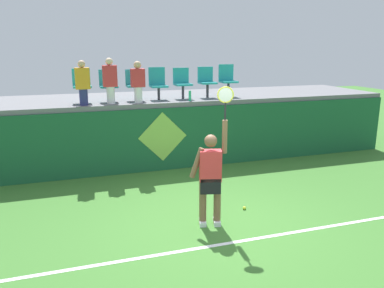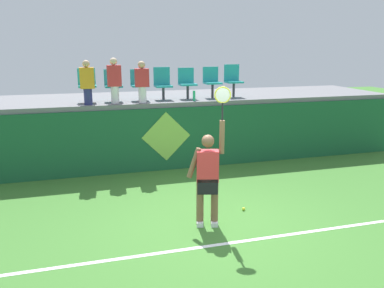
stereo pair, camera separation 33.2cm
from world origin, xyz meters
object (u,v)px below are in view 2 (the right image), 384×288
(stadium_chair_2, at_px, (139,83))
(spectator_1, at_px, (142,81))
(stadium_chair_1, at_px, (113,83))
(stadium_chair_3, at_px, (163,82))
(stadium_chair_4, at_px, (187,82))
(spectator_2, at_px, (114,80))
(water_bottle, at_px, (194,96))
(stadium_chair_0, at_px, (87,83))
(tennis_ball, at_px, (244,209))
(stadium_chair_6, at_px, (233,79))
(spectator_0, at_px, (87,82))
(tennis_player, at_px, (208,175))
(stadium_chair_5, at_px, (212,80))

(stadium_chair_2, relative_size, spectator_1, 0.78)
(stadium_chair_1, distance_m, stadium_chair_3, 1.30)
(stadium_chair_4, xyz_separation_m, spectator_2, (-1.97, -0.40, 0.12))
(water_bottle, relative_size, spectator_1, 0.26)
(water_bottle, distance_m, stadium_chair_0, 2.75)
(tennis_ball, xyz_separation_m, stadium_chair_4, (-0.13, 3.75, 2.17))
(stadium_chair_1, height_order, stadium_chair_4, stadium_chair_4)
(stadium_chair_2, distance_m, stadium_chair_6, 2.63)
(stadium_chair_0, relative_size, spectator_0, 0.79)
(tennis_player, distance_m, water_bottle, 3.80)
(water_bottle, xyz_separation_m, spectator_2, (-2.02, 0.14, 0.45))
(stadium_chair_5, height_order, spectator_2, spectator_2)
(water_bottle, height_order, stadium_chair_6, stadium_chair_6)
(stadium_chair_0, distance_m, stadium_chair_4, 2.63)
(tennis_ball, xyz_separation_m, spectator_2, (-2.10, 3.35, 2.29))
(stadium_chair_0, relative_size, spectator_1, 0.82)
(stadium_chair_2, distance_m, spectator_0, 1.42)
(spectator_1, bearing_deg, tennis_ball, -66.55)
(tennis_player, relative_size, spectator_1, 2.40)
(stadium_chair_0, bearing_deg, stadium_chair_1, -0.08)
(stadium_chair_4, relative_size, spectator_1, 0.79)
(water_bottle, height_order, stadium_chair_2, stadium_chair_2)
(stadium_chair_6, bearing_deg, tennis_player, -116.61)
(stadium_chair_1, relative_size, spectator_1, 0.79)
(stadium_chair_3, xyz_separation_m, spectator_2, (-1.30, -0.40, 0.13))
(tennis_ball, distance_m, stadium_chair_3, 4.40)
(tennis_ball, bearing_deg, stadium_chair_5, 81.28)
(tennis_ball, height_order, spectator_1, spectator_1)
(water_bottle, xyz_separation_m, stadium_chair_4, (-0.04, 0.54, 0.32))
(stadium_chair_3, height_order, stadium_chair_4, stadium_chair_3)
(stadium_chair_2, bearing_deg, spectator_0, -160.86)
(tennis_ball, height_order, spectator_2, spectator_2)
(stadium_chair_1, bearing_deg, spectator_2, -90.00)
(stadium_chair_1, height_order, spectator_0, spectator_0)
(stadium_chair_2, bearing_deg, spectator_2, -149.72)
(stadium_chair_2, distance_m, stadium_chair_4, 1.29)
(tennis_ball, bearing_deg, stadium_chair_6, 72.25)
(water_bottle, height_order, stadium_chair_5, stadium_chair_5)
(stadium_chair_1, relative_size, stadium_chair_3, 0.96)
(tennis_player, distance_m, spectator_2, 4.18)
(stadium_chair_3, distance_m, spectator_2, 1.37)
(stadium_chair_6, xyz_separation_m, spectator_1, (-2.63, -0.46, 0.03))
(stadium_chair_3, bearing_deg, stadium_chair_1, -179.65)
(stadium_chair_6, bearing_deg, stadium_chair_3, 179.92)
(stadium_chair_6, height_order, spectator_2, spectator_2)
(stadium_chair_1, relative_size, spectator_0, 0.76)
(stadium_chair_6, distance_m, spectator_2, 3.33)
(stadium_chair_1, relative_size, stadium_chair_5, 0.97)
(tennis_ball, distance_m, stadium_chair_5, 4.37)
(spectator_0, xyz_separation_m, spectator_1, (1.33, 0.01, -0.01))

